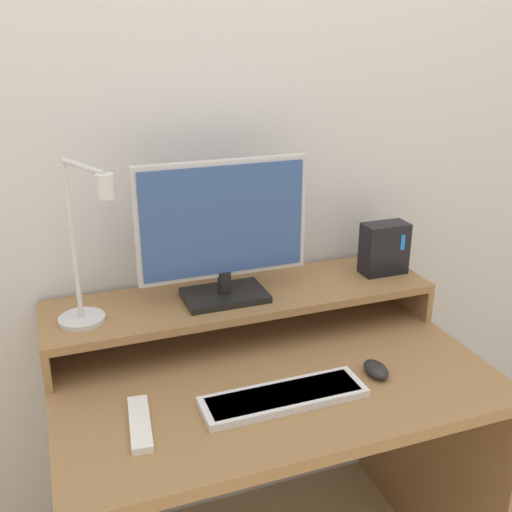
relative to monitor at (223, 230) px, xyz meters
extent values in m
cube|color=silver|center=(0.05, 0.19, 0.24)|extent=(6.00, 0.05, 2.50)
cube|color=olive|center=(0.05, -0.19, -0.32)|extent=(1.04, 0.68, 0.03)
cube|color=olive|center=(0.56, -0.19, -0.67)|extent=(0.03, 0.68, 0.68)
cube|color=olive|center=(-0.46, 0.01, -0.26)|extent=(0.02, 0.27, 0.09)
cube|color=olive|center=(0.57, 0.01, -0.26)|extent=(0.02, 0.27, 0.09)
cube|color=olive|center=(0.05, 0.01, -0.20)|extent=(1.04, 0.27, 0.02)
cube|color=black|center=(0.00, 0.00, -0.18)|extent=(0.22, 0.14, 0.02)
cylinder|color=black|center=(0.00, 0.00, -0.14)|extent=(0.04, 0.04, 0.06)
cube|color=#B7B7BC|center=(0.00, 0.00, 0.03)|extent=(0.44, 0.02, 0.30)
cube|color=#2D4C8C|center=(0.00, -0.01, 0.03)|extent=(0.42, 0.01, 0.28)
cylinder|color=silver|center=(-0.37, -0.01, -0.18)|extent=(0.11, 0.11, 0.01)
cylinder|color=silver|center=(-0.37, -0.01, 0.01)|extent=(0.01, 0.01, 0.38)
cylinder|color=silver|center=(-0.33, -0.09, 0.21)|extent=(0.08, 0.17, 0.01)
cylinder|color=silver|center=(-0.30, -0.17, 0.18)|extent=(0.04, 0.04, 0.05)
cube|color=black|center=(0.49, 0.01, -0.11)|extent=(0.13, 0.07, 0.15)
cube|color=#1972F2|center=(0.52, -0.03, -0.09)|extent=(0.01, 0.00, 0.04)
cube|color=silver|center=(0.03, -0.33, -0.29)|extent=(0.38, 0.11, 0.02)
cube|color=#AFAFB3|center=(0.03, -0.33, -0.29)|extent=(0.35, 0.09, 0.01)
ellipsoid|color=black|center=(0.28, -0.31, -0.29)|extent=(0.05, 0.08, 0.03)
cube|color=white|center=(-0.29, -0.31, -0.30)|extent=(0.06, 0.19, 0.02)
camera|label=1|loc=(-0.42, -1.37, 0.49)|focal=42.00mm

